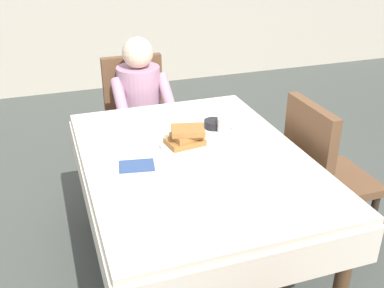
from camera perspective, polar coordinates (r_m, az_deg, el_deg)
ground_plane at (r=2.73m, az=0.31°, el=-15.35°), size 14.00×14.00×0.00m
dining_table_main at (r=2.35m, az=0.35°, el=-3.42°), size 1.12×1.52×0.74m
chair_diner at (r=3.41m, az=-6.93°, el=3.99°), size 0.44×0.45×0.93m
diner_person at (r=3.21m, az=-6.45°, el=5.28°), size 0.40×0.43×1.12m
chair_right_side at (r=2.73m, az=15.86°, el=-2.90°), size 0.45×0.44×0.93m
plate_breakfast at (r=2.40m, az=-0.72°, el=-0.04°), size 0.28×0.28×0.02m
breakfast_stack at (r=2.37m, az=-0.69°, el=0.97°), size 0.22×0.17×0.09m
cup_coffee at (r=2.55m, az=4.12°, el=2.40°), size 0.11×0.08×0.08m
bowl_butter at (r=2.61m, az=2.72°, el=2.53°), size 0.11×0.11×0.04m
fork_left_of_plate at (r=2.34m, az=-4.99°, el=-1.04°), size 0.02×0.18×0.00m
knife_right_of_plate at (r=2.45m, az=3.66°, el=0.28°), size 0.02×0.20×0.00m
spoon_near_edge at (r=2.17m, az=2.62°, el=-3.30°), size 0.15×0.02×0.00m
napkin_folded at (r=2.22m, az=-6.96°, el=-2.74°), size 0.19×0.15×0.01m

